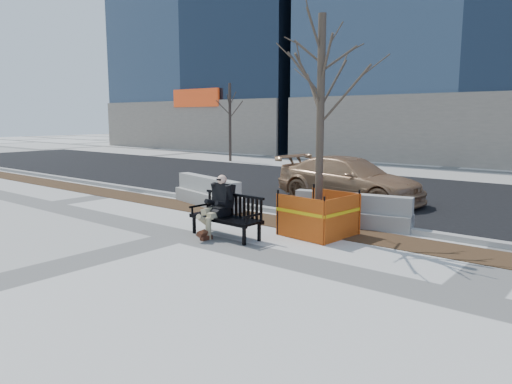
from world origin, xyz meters
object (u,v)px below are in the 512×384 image
seated_man (220,235)px  tree_fence (318,235)px  sedan (349,201)px  bench (226,237)px  jersey_barrier_left (208,206)px  jersey_barrier_right (351,226)px

seated_man → tree_fence: 2.28m
sedan → seated_man: bearing=-177.5°
bench → sedan: sedan is taller
bench → seated_man: 0.26m
bench → jersey_barrier_left: size_ratio=0.59×
bench → jersey_barrier_right: bench is taller
bench → seated_man: bearing=168.8°
jersey_barrier_left → jersey_barrier_right: 4.76m
tree_fence → sedan: tree_fence is taller
seated_man → tree_fence: (1.76, 1.44, 0.00)m
seated_man → bench: bearing=-11.2°
sedan → jersey_barrier_left: (-2.98, -3.42, 0.00)m
tree_fence → jersey_barrier_right: size_ratio=1.81×
tree_fence → jersey_barrier_left: (-4.57, 1.03, 0.00)m
sedan → bench: bearing=-175.1°
bench → sedan: (-0.08, 5.95, 0.00)m
bench → sedan: bearing=93.5°
tree_fence → sedan: 4.72m
bench → jersey_barrier_right: bearing=61.4°
sedan → jersey_barrier_right: (1.77, -3.16, 0.00)m
seated_man → jersey_barrier_right: bearing=57.2°
seated_man → jersey_barrier_left: bearing=141.4°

